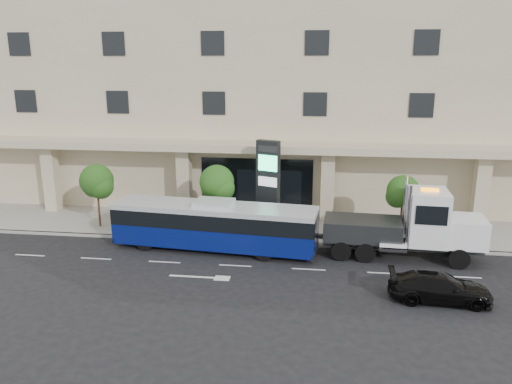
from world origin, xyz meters
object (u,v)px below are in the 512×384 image
tow_truck (410,227)px  black_sedan (440,287)px  signage_pylon (268,186)px  city_bus (214,225)px

tow_truck → black_sedan: bearing=-80.3°
tow_truck → signage_pylon: (-8.33, 3.17, 1.31)m
city_bus → black_sedan: 12.80m
city_bus → signage_pylon: signage_pylon is taller
city_bus → signage_pylon: 4.61m
city_bus → tow_truck: size_ratio=1.23×
city_bus → black_sedan: city_bus is taller
black_sedan → signage_pylon: signage_pylon is taller
tow_truck → signage_pylon: size_ratio=1.68×
black_sedan → signage_pylon: (-8.90, 8.37, 2.49)m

